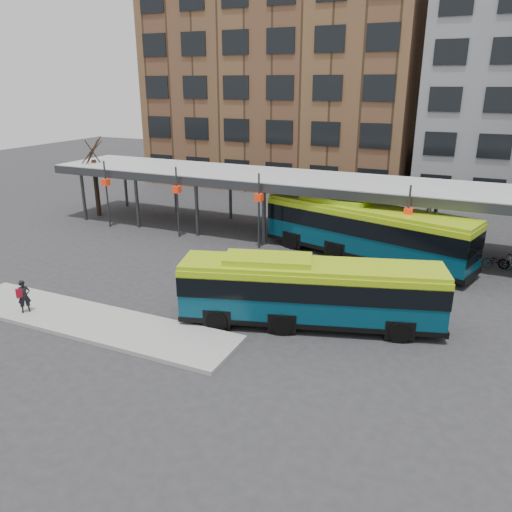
# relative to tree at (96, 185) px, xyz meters

# --- Properties ---
(ground) EXTENTS (120.00, 120.00, 0.00)m
(ground) POSITION_rel_tree_xyz_m (18.00, -12.00, -2.43)
(ground) COLOR #28282B
(ground) RESTS_ON ground
(boarding_island) EXTENTS (14.00, 3.00, 0.18)m
(boarding_island) POSITION_rel_tree_xyz_m (12.50, -15.00, -2.34)
(boarding_island) COLOR gray
(boarding_island) RESTS_ON ground
(canopy) EXTENTS (40.00, 6.53, 4.80)m
(canopy) POSITION_rel_tree_xyz_m (17.94, 0.87, 1.47)
(canopy) COLOR #999B9E
(canopy) RESTS_ON ground
(tree) EXTENTS (1.64, 1.64, 5.60)m
(tree) POSITION_rel_tree_xyz_m (0.00, 0.00, 0.00)
(tree) COLOR black
(tree) RESTS_ON ground
(building_brick) EXTENTS (26.00, 14.00, 22.00)m
(building_brick) POSITION_rel_tree_xyz_m (8.00, 20.00, 8.57)
(building_brick) COLOR brown
(building_brick) RESTS_ON ground
(bus_front) EXTENTS (11.36, 5.50, 3.08)m
(bus_front) POSITION_rel_tree_xyz_m (21.34, -11.11, -0.83)
(bus_front) COLOR #06364A
(bus_front) RESTS_ON ground
(bus_rear) EXTENTS (12.96, 6.05, 3.50)m
(bus_rear) POSITION_rel_tree_xyz_m (21.52, -1.49, -0.61)
(bus_rear) COLOR #06364A
(bus_rear) RESTS_ON ground
(pedestrian) EXTENTS (0.63, 0.66, 1.52)m
(pedestrian) POSITION_rel_tree_xyz_m (9.38, -15.61, -1.48)
(pedestrian) COLOR black
(pedestrian) RESTS_ON boarding_island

